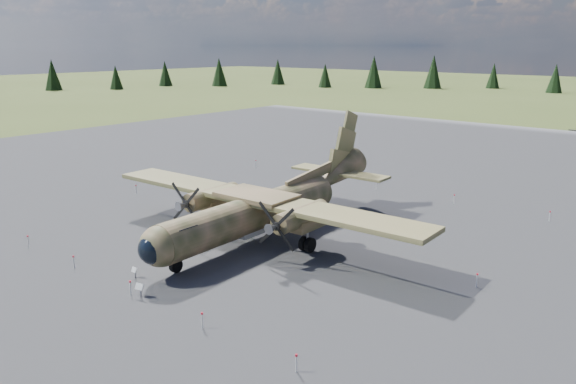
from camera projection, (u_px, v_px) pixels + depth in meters
The scene contains 7 objects.
ground at pixel (266, 229), 42.79m from camera, with size 500.00×500.00×0.00m, color #4C5A28.
apron at pixel (341, 202), 50.21m from camera, with size 120.00×120.00×0.04m, color slate.
transport_plane at pixel (265, 204), 40.40m from camera, with size 26.66×24.23×8.80m.
info_placard_left at pixel (134, 271), 33.74m from camera, with size 0.42×0.18×0.66m.
info_placard_right at pixel (140, 288), 31.11m from camera, with size 0.55×0.32×0.81m.
barrier_fence at pixel (260, 222), 42.89m from camera, with size 33.12×29.62×0.85m.
treeline at pixel (214, 167), 42.34m from camera, with size 332.59×323.56×10.96m.
Camera 1 is at (27.43, -30.09, 13.58)m, focal length 35.00 mm.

